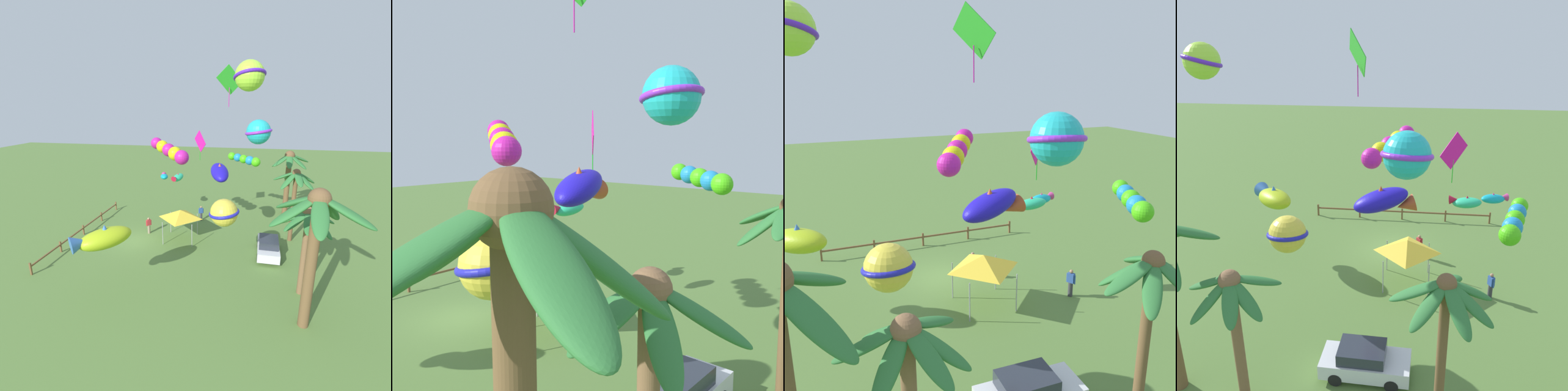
{
  "view_description": "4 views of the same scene",
  "coord_description": "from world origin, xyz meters",
  "views": [
    {
      "loc": [
        22.35,
        9.77,
        11.85
      ],
      "look_at": [
        0.02,
        5.5,
        4.64
      ],
      "focal_mm": 26.65,
      "sensor_mm": 36.0,
      "label": 1
    },
    {
      "loc": [
        11.97,
        17.61,
        8.33
      ],
      "look_at": [
        -0.86,
        7.03,
        6.29
      ],
      "focal_mm": 41.52,
      "sensor_mm": 36.0,
      "label": 2
    },
    {
      "loc": [
        7.16,
        23.22,
        11.96
      ],
      "look_at": [
        -0.07,
        5.92,
        6.7
      ],
      "focal_mm": 40.05,
      "sensor_mm": 36.0,
      "label": 3
    },
    {
      "loc": [
        -1.73,
        26.22,
        14.22
      ],
      "look_at": [
        0.6,
        6.89,
        6.71
      ],
      "focal_mm": 39.12,
      "sensor_mm": 36.0,
      "label": 4
    }
  ],
  "objects": [
    {
      "name": "palm_tree_2",
      "position": [
        8.17,
        13.14,
        5.94
      ],
      "size": [
        4.77,
        5.07,
        8.0
      ],
      "color": "brown",
      "rests_on": "ground"
    },
    {
      "name": "kite_ball_4",
      "position": [
        -1.15,
        10.27,
        9.76
      ],
      "size": [
        2.56,
        2.57,
        1.91
      ],
      "color": "#1EB8BE"
    },
    {
      "name": "kite_diamond_5",
      "position": [
        -3.3,
        5.28,
        8.63
      ],
      "size": [
        1.45,
        1.27,
        2.65
      ],
      "color": "#ED139D"
    },
    {
      "name": "festival_tent",
      "position": [
        -1.1,
        3.92,
        2.47
      ],
      "size": [
        2.86,
        2.86,
        2.85
      ],
      "color": "#9E9EA3",
      "rests_on": "ground"
    },
    {
      "name": "kite_ball_0",
      "position": [
        4.59,
        8.27,
        5.05
      ],
      "size": [
        2.27,
        2.28,
        1.84
      ],
      "color": "yellow"
    },
    {
      "name": "kite_fish_9",
      "position": [
        -4.32,
        2.89,
        4.99
      ],
      "size": [
        2.02,
        1.15,
        0.86
      ],
      "color": "#27C587"
    },
    {
      "name": "spectator_0",
      "position": [
        -5.91,
        4.96,
        0.81
      ],
      "size": [
        0.38,
        0.5,
        1.59
      ],
      "color": "#38383D",
      "rests_on": "ground"
    },
    {
      "name": "kite_tube_3",
      "position": [
        0.18,
        3.49,
        8.28
      ],
      "size": [
        2.76,
        3.57,
        1.84
      ],
      "color": "#C81B9B"
    },
    {
      "name": "rail_fence",
      "position": [
        -0.33,
        -5.36,
        0.6
      ],
      "size": [
        13.95,
        0.12,
        0.95
      ],
      "color": "brown",
      "rests_on": "ground"
    },
    {
      "name": "kite_tube_6",
      "position": [
        -5.72,
        9.27,
        6.73
      ],
      "size": [
        1.61,
        3.15,
        1.17
      ],
      "color": "#47D015"
    },
    {
      "name": "palm_tree_1",
      "position": [
        5.12,
        13.4,
        4.6
      ],
      "size": [
        3.76,
        3.62,
        6.06
      ],
      "color": "brown",
      "rests_on": "ground"
    },
    {
      "name": "spectator_1",
      "position": [
        -1.8,
        0.62,
        0.81
      ],
      "size": [
        0.43,
        0.43,
        1.59
      ],
      "color": "gray",
      "rests_on": "ground"
    },
    {
      "name": "kite_fish_2",
      "position": [
        -0.04,
        7.4,
        6.68
      ],
      "size": [
        3.37,
        2.06,
        1.66
      ],
      "color": "#1D13BC"
    },
    {
      "name": "ground_plane",
      "position": [
        0.0,
        0.0,
        0.0
      ],
      "size": [
        120.0,
        120.0,
        0.0
      ],
      "primitive_type": "plane",
      "color": "#567A38"
    },
    {
      "name": "kite_fish_1",
      "position": [
        -6.32,
        0.92,
        4.54
      ],
      "size": [
        1.86,
        1.25,
        0.74
      ],
      "color": "#10A6BF"
    }
  ]
}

